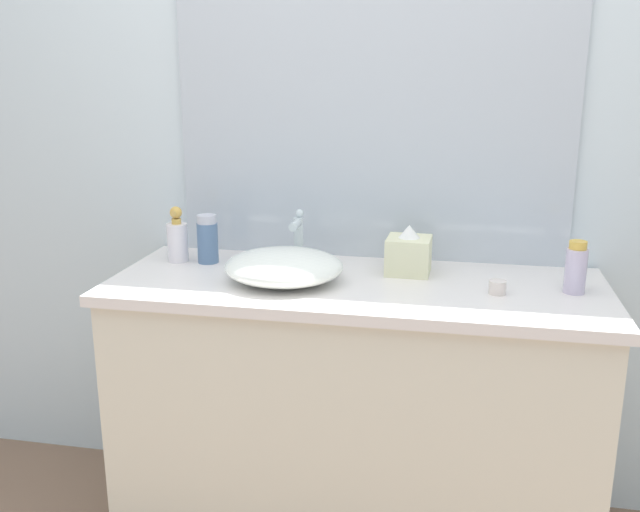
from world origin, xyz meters
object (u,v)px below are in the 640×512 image
(perfume_bottle, at_px, (208,239))
(tissue_box, at_px, (409,253))
(lotion_bottle, at_px, (576,268))
(sink_basin, at_px, (284,266))
(soap_dispenser, at_px, (177,239))
(candle_jar, at_px, (497,287))

(perfume_bottle, bearing_deg, tissue_box, 0.62)
(lotion_bottle, relative_size, perfume_bottle, 0.95)
(sink_basin, bearing_deg, perfume_bottle, 151.76)
(sink_basin, xyz_separation_m, lotion_bottle, (0.85, 0.06, 0.03))
(perfume_bottle, distance_m, tissue_box, 0.66)
(sink_basin, height_order, tissue_box, tissue_box)
(soap_dispenser, distance_m, lotion_bottle, 1.26)
(sink_basin, bearing_deg, lotion_bottle, 4.10)
(tissue_box, bearing_deg, soap_dispenser, -179.04)
(lotion_bottle, distance_m, perfume_bottle, 1.15)
(soap_dispenser, relative_size, lotion_bottle, 1.22)
(sink_basin, height_order, soap_dispenser, soap_dispenser)
(tissue_box, xyz_separation_m, candle_jar, (0.27, -0.16, -0.05))
(sink_basin, distance_m, tissue_box, 0.40)
(lotion_bottle, xyz_separation_m, perfume_bottle, (-1.15, 0.10, 0.01))
(lotion_bottle, xyz_separation_m, tissue_box, (-0.49, 0.11, -0.01))
(sink_basin, bearing_deg, tissue_box, 24.97)
(sink_basin, xyz_separation_m, tissue_box, (0.36, 0.17, 0.02))
(sink_basin, bearing_deg, soap_dispenser, 158.96)
(sink_basin, distance_m, soap_dispenser, 0.44)
(sink_basin, distance_m, perfume_bottle, 0.34)
(lotion_bottle, bearing_deg, tissue_box, 167.46)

